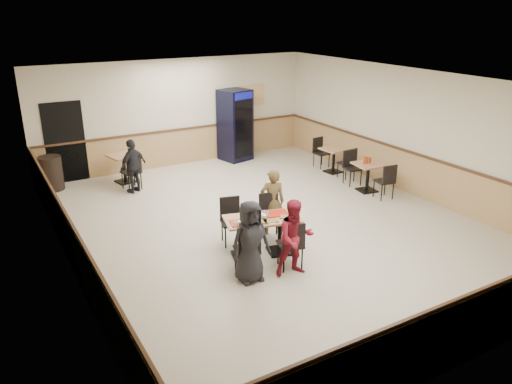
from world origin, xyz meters
TOP-DOWN VIEW (x-y plane):
  - ground at (0.00, 0.00)m, footprint 10.00×10.00m
  - room_shell at (1.78, 2.55)m, footprint 10.00×10.00m
  - main_table at (-0.81, -1.08)m, footprint 1.50×1.02m
  - main_chairs at (-0.86, -1.07)m, footprint 1.59×1.86m
  - diner_woman_left at (-1.45, -1.77)m, footprint 0.70×0.46m
  - diner_woman_right at (-0.70, -1.97)m, footprint 0.74×0.63m
  - diner_man_opposite at (-0.17, -0.39)m, footprint 0.58×0.49m
  - lone_diner at (-1.85, 3.36)m, footprint 0.85×0.64m
  - tabletop_clutter at (-0.88, -1.13)m, footprint 1.23×0.60m
  - side_table_near at (3.18, 0.52)m, footprint 0.75×0.75m
  - side_table_near_chair_south at (3.18, -0.05)m, footprint 0.47×0.47m
  - side_table_near_chair_north at (3.18, 1.09)m, footprint 0.47×0.47m
  - side_table_far at (3.38, 2.13)m, footprint 0.68×0.68m
  - side_table_far_chair_south at (3.38, 1.59)m, footprint 0.43×0.43m
  - side_table_far_chair_north at (3.38, 2.68)m, footprint 0.43×0.43m
  - condiment_caddy at (3.14, 0.57)m, footprint 0.23×0.06m
  - back_table at (-1.85, 4.20)m, footprint 0.82×0.82m
  - back_table_chair_lone at (-1.85, 3.61)m, footprint 0.52×0.52m
  - pepsi_cooler at (1.62, 4.59)m, footprint 0.94×0.94m
  - trash_bin at (-3.59, 4.55)m, footprint 0.55×0.55m

SIDE VIEW (x-z plane):
  - ground at x=0.00m, z-range 0.00..0.00m
  - trash_bin at x=-3.59m, z-range 0.00..0.86m
  - side_table_far_chair_south at x=3.38m, z-range 0.00..0.86m
  - side_table_far_chair_north at x=3.38m, z-range 0.00..0.86m
  - side_table_near_chair_south at x=3.18m, z-range 0.00..0.90m
  - side_table_near_chair_north at x=3.18m, z-range 0.00..0.90m
  - side_table_far at x=3.38m, z-range 0.11..0.79m
  - main_chairs at x=-0.86m, z-range 0.00..0.93m
  - back_table_chair_lone at x=-1.85m, z-range 0.00..0.94m
  - side_table_near at x=3.18m, z-range 0.12..0.83m
  - main_table at x=-0.81m, z-range 0.12..0.85m
  - back_table at x=-1.85m, z-range 0.12..0.86m
  - room_shell at x=1.78m, z-range -4.42..5.58m
  - lone_diner at x=-1.85m, z-range 0.00..1.34m
  - diner_woman_right at x=-0.70m, z-range 0.00..1.36m
  - diner_man_opposite at x=-0.17m, z-range 0.00..1.37m
  - diner_woman_left at x=-1.45m, z-range 0.00..1.42m
  - tabletop_clutter at x=-0.88m, z-range 0.70..0.82m
  - condiment_caddy at x=3.14m, z-range 0.70..0.90m
  - pepsi_cooler at x=1.62m, z-range 0.00..2.09m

